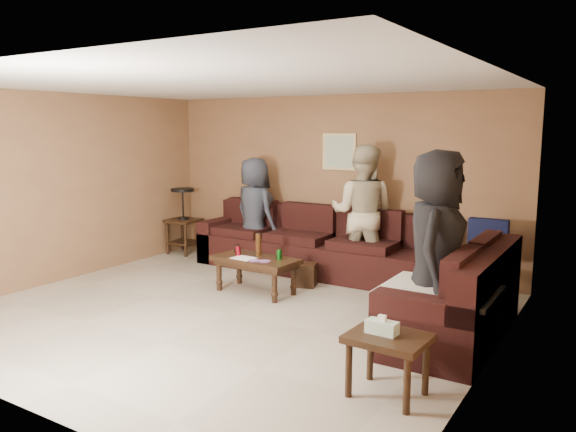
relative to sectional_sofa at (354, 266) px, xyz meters
The scene contains 10 objects.
room 2.18m from the sectional_sofa, 118.22° to the right, with size 5.60×5.50×2.50m.
sectional_sofa is the anchor object (origin of this frame).
coffee_table 1.24m from the sectional_sofa, 144.99° to the right, with size 1.10×0.61×0.73m.
end_table_left 3.33m from the sectional_sofa, behind, with size 0.49×0.49×1.07m.
side_table_right 2.80m from the sectional_sofa, 59.71° to the right, with size 0.61×0.51×0.63m.
waste_bin 0.65m from the sectional_sofa, 167.70° to the right, with size 0.25×0.25×0.30m, color black.
wall_art 1.82m from the sectional_sofa, 126.63° to the left, with size 0.52×0.04×0.52m.
person_left 1.98m from the sectional_sofa, 165.49° to the left, with size 0.79×0.51×1.61m, color #2A2F3B.
person_middle 0.83m from the sectional_sofa, 105.52° to the left, with size 0.89×0.69×1.82m, color #C2B490.
person_right 1.89m from the sectional_sofa, 40.08° to the right, with size 0.90×0.59×1.85m, color black.
Camera 1 is at (3.73, -4.74, 2.04)m, focal length 35.00 mm.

